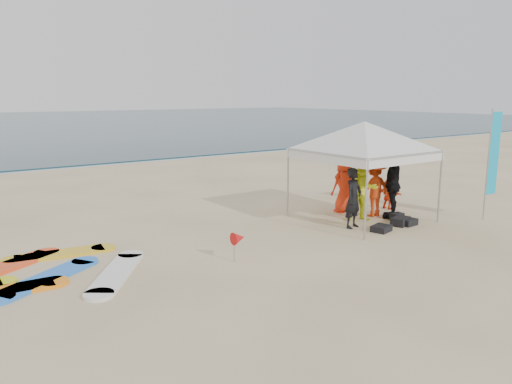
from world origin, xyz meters
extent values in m
plane|color=beige|center=(0.00, 0.00, 0.00)|extent=(120.00, 120.00, 0.00)
cube|color=silver|center=(0.00, 18.20, 0.00)|extent=(160.00, 1.20, 0.01)
imported|color=black|center=(3.63, 2.06, 0.80)|extent=(0.66, 0.51, 1.61)
imported|color=yellow|center=(4.40, 2.45, 0.88)|extent=(1.06, 0.97, 1.76)
imported|color=red|center=(5.07, 2.62, 0.82)|extent=(1.13, 0.74, 1.64)
imported|color=black|center=(5.35, 2.18, 0.97)|extent=(1.20, 1.05, 1.94)
imported|color=red|center=(4.72, 3.47, 0.85)|extent=(0.88, 0.62, 1.70)
imported|color=#F43D15|center=(6.18, 3.00, 0.47)|extent=(0.33, 0.89, 0.94)
cylinder|color=#A5A5A8|center=(3.01, 4.04, 0.99)|extent=(0.05, 0.05, 1.98)
cylinder|color=#A5A5A8|center=(5.98, 4.04, 0.99)|extent=(0.05, 0.05, 1.98)
cylinder|color=#A5A5A8|center=(3.01, 1.08, 0.99)|extent=(0.05, 0.05, 1.98)
cylinder|color=#A5A5A8|center=(5.98, 1.08, 0.99)|extent=(0.05, 0.05, 1.98)
cube|color=white|center=(4.49, 1.08, 1.86)|extent=(3.07, 0.02, 0.24)
cube|color=white|center=(4.49, 4.04, 1.86)|extent=(3.07, 0.02, 0.24)
cube|color=white|center=(3.01, 2.56, 1.86)|extent=(0.02, 3.07, 0.24)
cube|color=white|center=(5.98, 2.56, 1.86)|extent=(0.02, 3.07, 0.24)
pyramid|color=white|center=(4.49, 2.56, 2.77)|extent=(4.20, 4.20, 0.79)
cylinder|color=#A5A5A8|center=(7.28, 0.50, 1.56)|extent=(0.04, 0.04, 3.11)
cube|color=#0DA0D1|center=(7.54, 0.50, 1.87)|extent=(0.49, 0.03, 2.31)
cylinder|color=#A5A5A8|center=(-0.46, 1.59, 0.30)|extent=(0.02, 0.02, 0.60)
cone|color=red|center=(-0.34, 1.59, 0.50)|extent=(0.28, 0.28, 0.28)
cube|color=black|center=(4.87, 1.47, 0.11)|extent=(0.64, 0.51, 0.22)
cube|color=black|center=(5.04, 1.33, 0.09)|extent=(0.47, 0.32, 0.18)
cube|color=black|center=(3.95, 1.35, 0.08)|extent=(0.58, 0.51, 0.16)
cube|color=black|center=(5.25, 1.91, 0.10)|extent=(0.37, 0.27, 0.20)
cube|color=orange|center=(-4.80, 2.54, 0.04)|extent=(1.81, 0.66, 0.07)
cube|color=white|center=(-2.78, 2.28, 0.04)|extent=(1.73, 2.09, 0.07)
cube|color=gold|center=(-3.36, 4.17, 0.04)|extent=(1.91, 0.81, 0.07)
cube|color=#2B77E7|center=(-3.98, 2.78, 0.04)|extent=(2.08, 1.55, 0.07)
camera|label=1|loc=(-5.99, -6.91, 3.49)|focal=35.00mm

